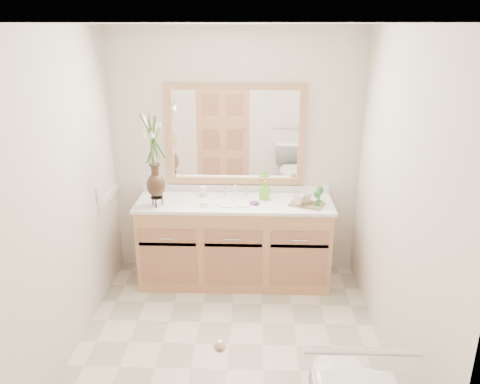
{
  "coord_description": "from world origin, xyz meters",
  "views": [
    {
      "loc": [
        0.19,
        -3.08,
        2.39
      ],
      "look_at": [
        0.06,
        0.65,
        1.05
      ],
      "focal_mm": 35.0,
      "sensor_mm": 36.0,
      "label": 1
    }
  ],
  "objects_px": {
    "soap_bottle": "(265,191)",
    "tumbler": "(203,192)",
    "flower_vase": "(153,146)",
    "tray": "(307,204)"
  },
  "relations": [
    {
      "from": "soap_bottle",
      "to": "tumbler",
      "type": "bearing_deg",
      "value": -166.09
    },
    {
      "from": "tray",
      "to": "soap_bottle",
      "type": "bearing_deg",
      "value": -177.44
    },
    {
      "from": "flower_vase",
      "to": "tumbler",
      "type": "distance_m",
      "value": 0.7
    },
    {
      "from": "flower_vase",
      "to": "tray",
      "type": "xyz_separation_m",
      "value": [
        1.37,
        0.06,
        -0.55
      ]
    },
    {
      "from": "flower_vase",
      "to": "soap_bottle",
      "type": "distance_m",
      "value": 1.11
    },
    {
      "from": "soap_bottle",
      "to": "tray",
      "type": "bearing_deg",
      "value": -0.54
    },
    {
      "from": "tray",
      "to": "tumbler",
      "type": "bearing_deg",
      "value": -168.9
    },
    {
      "from": "flower_vase",
      "to": "soap_bottle",
      "type": "bearing_deg",
      "value": 11.41
    },
    {
      "from": "flower_vase",
      "to": "soap_bottle",
      "type": "xyz_separation_m",
      "value": [
        0.99,
        0.2,
        -0.47
      ]
    },
    {
      "from": "flower_vase",
      "to": "soap_bottle",
      "type": "height_order",
      "value": "flower_vase"
    }
  ]
}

